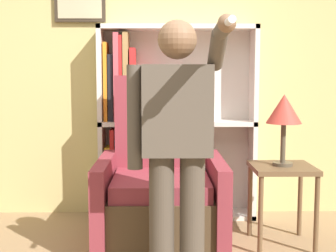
{
  "coord_description": "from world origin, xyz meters",
  "views": [
    {
      "loc": [
        0.05,
        -2.32,
        1.29
      ],
      "look_at": [
        0.09,
        0.76,
        0.96
      ],
      "focal_mm": 50.0,
      "sensor_mm": 36.0,
      "label": 1
    }
  ],
  "objects_px": {
    "person_standing": "(177,139)",
    "side_table": "(282,179)",
    "armchair": "(161,193)",
    "bookcase": "(156,126)",
    "table_lamp": "(284,112)"
  },
  "relations": [
    {
      "from": "armchair",
      "to": "side_table",
      "type": "distance_m",
      "value": 0.93
    },
    {
      "from": "bookcase",
      "to": "table_lamp",
      "type": "height_order",
      "value": "bookcase"
    },
    {
      "from": "armchair",
      "to": "table_lamp",
      "type": "bearing_deg",
      "value": -3.7
    },
    {
      "from": "side_table",
      "to": "table_lamp",
      "type": "height_order",
      "value": "table_lamp"
    },
    {
      "from": "person_standing",
      "to": "table_lamp",
      "type": "height_order",
      "value": "person_standing"
    },
    {
      "from": "armchair",
      "to": "side_table",
      "type": "relative_size",
      "value": 2.1
    },
    {
      "from": "bookcase",
      "to": "side_table",
      "type": "distance_m",
      "value": 1.26
    },
    {
      "from": "armchair",
      "to": "person_standing",
      "type": "xyz_separation_m",
      "value": [
        0.1,
        -0.81,
        0.53
      ]
    },
    {
      "from": "armchair",
      "to": "side_table",
      "type": "xyz_separation_m",
      "value": [
        0.92,
        -0.06,
        0.12
      ]
    },
    {
      "from": "armchair",
      "to": "table_lamp",
      "type": "distance_m",
      "value": 1.12
    },
    {
      "from": "person_standing",
      "to": "side_table",
      "type": "distance_m",
      "value": 1.18
    },
    {
      "from": "bookcase",
      "to": "armchair",
      "type": "relative_size",
      "value": 1.34
    },
    {
      "from": "side_table",
      "to": "table_lamp",
      "type": "bearing_deg",
      "value": 33.69
    },
    {
      "from": "person_standing",
      "to": "armchair",
      "type": "bearing_deg",
      "value": 96.77
    },
    {
      "from": "bookcase",
      "to": "side_table",
      "type": "relative_size",
      "value": 2.81
    }
  ]
}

